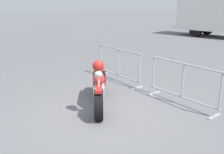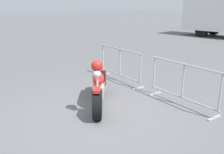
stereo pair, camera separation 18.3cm
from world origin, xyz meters
name	(u,v)px [view 1 (the left image)]	position (x,y,z in m)	size (l,w,h in m)	color
ground_plane	(103,114)	(0.00, 0.00, 0.00)	(120.00, 120.00, 0.00)	#5B5B5E
motorcycle	(99,86)	(-0.52, 0.28, 0.50)	(1.97, 1.51, 1.30)	black
crowd_barrier_near	(118,64)	(-1.77, 1.92, 0.55)	(2.10, 0.49, 1.07)	#9EA0A5
crowd_barrier_far	(183,83)	(0.73, 1.92, 0.55)	(2.10, 0.49, 1.07)	#9EA0A5
parked_car_blue	(200,20)	(-11.03, 20.68, 0.76)	(2.43, 4.61, 1.49)	#284799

